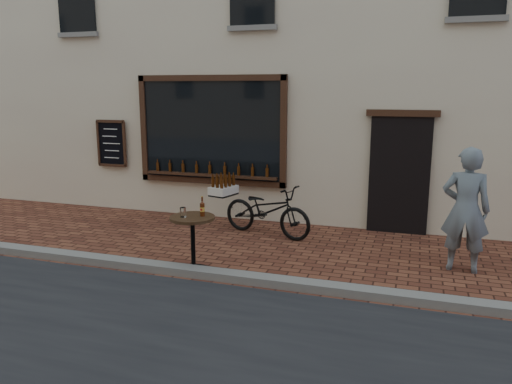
% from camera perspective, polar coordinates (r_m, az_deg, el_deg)
% --- Properties ---
extents(ground, '(90.00, 90.00, 0.00)m').
position_cam_1_polar(ground, '(7.04, -1.63, -10.82)').
color(ground, '#4D2419').
rests_on(ground, ground).
extents(kerb, '(90.00, 0.25, 0.12)m').
position_cam_1_polar(kerb, '(7.19, -1.08, -9.80)').
color(kerb, slate).
rests_on(kerb, ground).
extents(cargo_bicycle, '(2.19, 1.13, 1.03)m').
position_cam_1_polar(cargo_bicycle, '(9.29, 1.07, -2.01)').
color(cargo_bicycle, black).
rests_on(cargo_bicycle, ground).
extents(bistro_table, '(0.67, 0.67, 1.14)m').
position_cam_1_polar(bistro_table, '(7.47, -7.22, -4.60)').
color(bistro_table, black).
rests_on(bistro_table, ground).
extents(pedestrian, '(0.72, 0.50, 1.88)m').
position_cam_1_polar(pedestrian, '(8.01, 22.83, -1.89)').
color(pedestrian, slate).
rests_on(pedestrian, ground).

